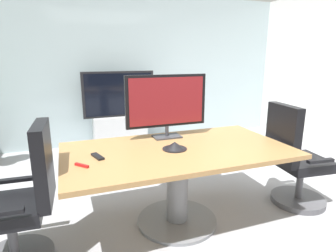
{
  "coord_description": "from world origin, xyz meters",
  "views": [
    {
      "loc": [
        -1.03,
        -2.24,
        1.56
      ],
      "look_at": [
        -0.11,
        0.26,
        0.89
      ],
      "focal_mm": 30.15,
      "sensor_mm": 36.0,
      "label": 1
    }
  ],
  "objects": [
    {
      "name": "conference_table",
      "position": [
        -0.11,
        0.01,
        0.55
      ],
      "size": [
        2.02,
        1.1,
        0.74
      ],
      "color": "olive",
      "rests_on": "ground"
    },
    {
      "name": "whiteboard_marker",
      "position": [
        -0.95,
        -0.14,
        0.75
      ],
      "size": [
        0.1,
        0.11,
        0.02
      ],
      "primitive_type": "cube",
      "rotation": [
        0.0,
        0.0,
        -0.85
      ],
      "color": "red",
      "rests_on": "conference_table"
    },
    {
      "name": "office_chair_right",
      "position": [
        1.18,
        -0.1,
        0.46
      ],
      "size": [
        0.62,
        0.6,
        1.09
      ],
      "rotation": [
        0.0,
        0.0,
        1.46
      ],
      "color": "#4C4C51",
      "rests_on": "ground"
    },
    {
      "name": "wall_display_unit",
      "position": [
        -0.17,
        2.49,
        0.44
      ],
      "size": [
        1.2,
        0.36,
        1.31
      ],
      "color": "#B7BABC",
      "rests_on": "ground"
    },
    {
      "name": "office_chair_left",
      "position": [
        -1.39,
        -0.09,
        0.46
      ],
      "size": [
        0.61,
        0.58,
        1.09
      ],
      "rotation": [
        0.0,
        0.0,
        -1.62
      ],
      "color": "#4C4C51",
      "rests_on": "ground"
    },
    {
      "name": "remote_control",
      "position": [
        -0.81,
        0.02,
        0.75
      ],
      "size": [
        0.1,
        0.18,
        0.02
      ],
      "primitive_type": "cube",
      "rotation": [
        0.0,
        0.0,
        0.29
      ],
      "color": "black",
      "rests_on": "conference_table"
    },
    {
      "name": "ground_plane",
      "position": [
        0.0,
        0.0,
        0.0
      ],
      "size": [
        7.18,
        7.18,
        0.0
      ],
      "primitive_type": "plane",
      "color": "#99999E"
    },
    {
      "name": "conference_phone",
      "position": [
        -0.14,
        -0.01,
        0.78
      ],
      "size": [
        0.22,
        0.22,
        0.07
      ],
      "color": "black",
      "rests_on": "conference_table"
    },
    {
      "name": "wall_back_glass_partition",
      "position": [
        0.0,
        2.84,
        1.3
      ],
      "size": [
        6.18,
        0.1,
        2.61
      ],
      "primitive_type": "cube",
      "color": "#9EB2B7",
      "rests_on": "ground"
    },
    {
      "name": "tv_monitor",
      "position": [
        -0.07,
        0.38,
        1.1
      ],
      "size": [
        0.84,
        0.18,
        0.64
      ],
      "color": "#333338",
      "rests_on": "conference_table"
    }
  ]
}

